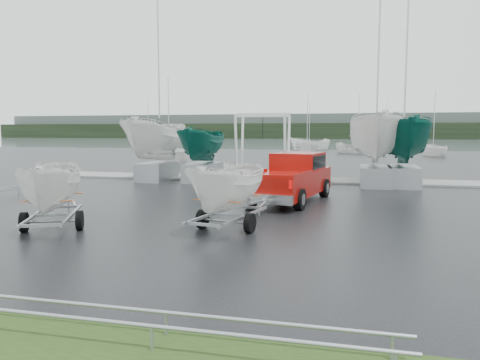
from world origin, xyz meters
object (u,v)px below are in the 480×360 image
trailer_hitched (228,148)px  trailer_parked (50,146)px  pickup_truck (293,176)px  boat_hoist (263,137)px

trailer_hitched → trailer_parked: 5.38m
trailer_parked → trailer_hitched: bearing=-10.4°
pickup_truck → boat_hoist: (-2.96, 8.28, 1.60)m
pickup_truck → trailer_parked: bearing=-119.3°
pickup_truck → boat_hoist: bearing=119.6°
pickup_truck → trailer_parked: 10.18m
trailer_parked → pickup_truck: bearing=26.4°
trailer_parked → boat_hoist: trailer_parked is taller
trailer_hitched → boat_hoist: trailer_hitched is taller
pickup_truck → trailer_hitched: bearing=-90.0°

